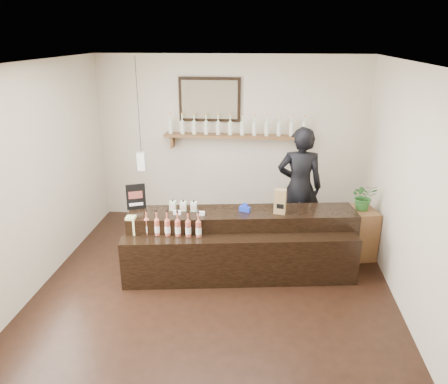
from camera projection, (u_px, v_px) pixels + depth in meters
name	position (u px, v px, depth m)	size (l,w,h in m)	color
ground	(214.00, 293.00, 5.52)	(5.00, 5.00, 0.00)	black
room_shell	(213.00, 164.00, 4.94)	(5.00, 5.00, 5.00)	beige
back_wall_decor	(221.00, 120.00, 7.16)	(2.66, 0.96, 1.69)	brown
counter	(241.00, 245.00, 5.91)	(3.10, 1.22, 1.00)	black
promo_sign	(136.00, 197.00, 5.86)	(0.24, 0.12, 0.36)	black
paper_bag	(280.00, 201.00, 5.74)	(0.17, 0.14, 0.33)	olive
tape_dispenser	(245.00, 208.00, 5.83)	(0.16, 0.10, 0.12)	#1B35C0
side_cabinet	(360.00, 233.00, 6.36)	(0.47, 0.57, 0.73)	brown
potted_plant	(364.00, 197.00, 6.17)	(0.35, 0.31, 0.39)	#2E6C2B
shopkeeper	(300.00, 180.00, 6.51)	(0.76, 0.50, 2.09)	black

